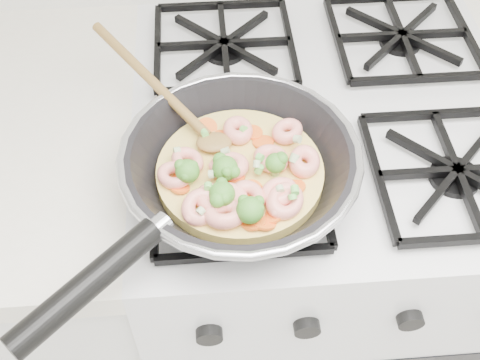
{
  "coord_description": "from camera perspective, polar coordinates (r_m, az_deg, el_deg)",
  "views": [
    {
      "loc": [
        -0.19,
        1.06,
        1.53
      ],
      "look_at": [
        -0.15,
        1.55,
        0.93
      ],
      "focal_mm": 44.19,
      "sensor_mm": 36.0,
      "label": 1
    }
  ],
  "objects": [
    {
      "name": "skillet",
      "position": [
        0.75,
        -0.35,
        0.98
      ],
      "size": [
        0.41,
        0.49,
        0.09
      ],
      "rotation": [
        0.0,
        0.0,
        0.31
      ],
      "color": "black",
      "rests_on": "stove"
    },
    {
      "name": "stove",
      "position": [
        1.26,
        6.19,
        -7.78
      ],
      "size": [
        0.6,
        0.6,
        0.92
      ],
      "color": "silver",
      "rests_on": "ground"
    }
  ]
}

